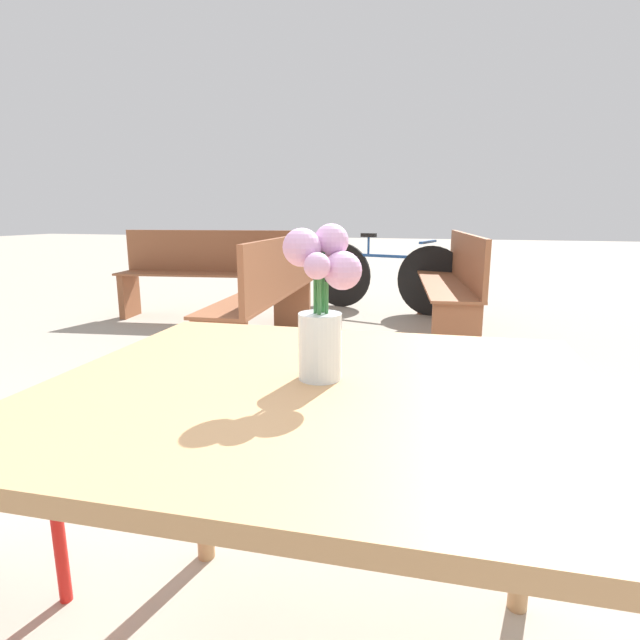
# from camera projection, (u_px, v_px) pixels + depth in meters

# --- Properties ---
(table_front) EXTENTS (1.04, 0.91, 0.71)m
(table_front) POSITION_uv_depth(u_px,v_px,m) (322.00, 429.00, 0.92)
(table_front) COLOR tan
(table_front) RESTS_ON ground_plane
(flower_vase) EXTENTS (0.14, 0.12, 0.28)m
(flower_vase) POSITION_uv_depth(u_px,v_px,m) (322.00, 306.00, 0.90)
(flower_vase) COLOR silver
(flower_vase) RESTS_ON table_front
(bench_near) EXTENTS (0.52, 1.82, 0.85)m
(bench_near) POSITION_uv_depth(u_px,v_px,m) (273.00, 291.00, 3.57)
(bench_near) COLOR brown
(bench_near) RESTS_ON ground_plane
(bench_middle) EXTENTS (0.62, 1.92, 0.85)m
(bench_middle) POSITION_uv_depth(u_px,v_px,m) (454.00, 279.00, 4.13)
(bench_middle) COLOR brown
(bench_middle) RESTS_ON ground_plane
(bench_far) EXTENTS (1.86, 0.62, 0.85)m
(bench_far) POSITION_uv_depth(u_px,v_px,m) (214.00, 270.00, 4.85)
(bench_far) COLOR brown
(bench_far) RESTS_ON ground_plane
(bicycle) EXTENTS (1.68, 0.55, 0.81)m
(bicycle) POSITION_uv_depth(u_px,v_px,m) (384.00, 276.00, 5.21)
(bicycle) COLOR black
(bicycle) RESTS_ON ground_plane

